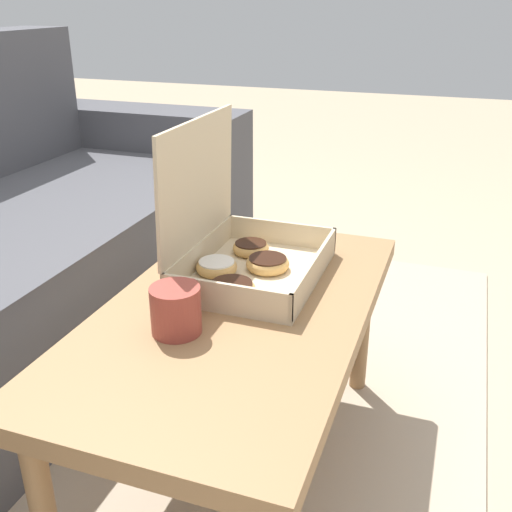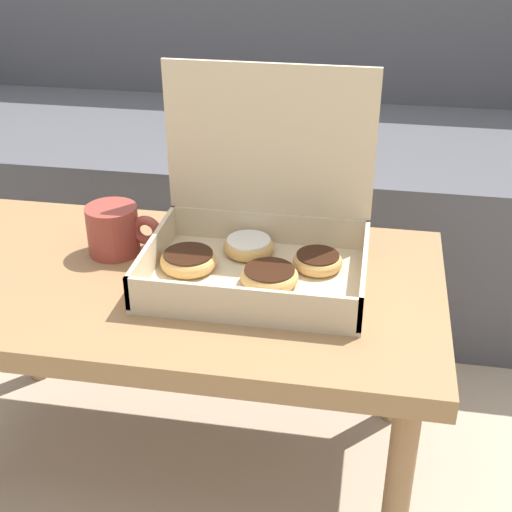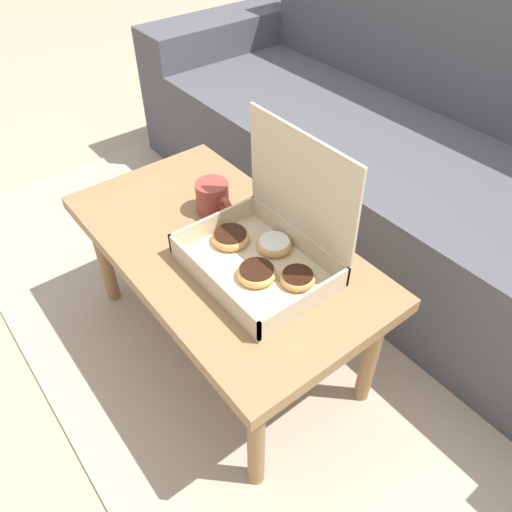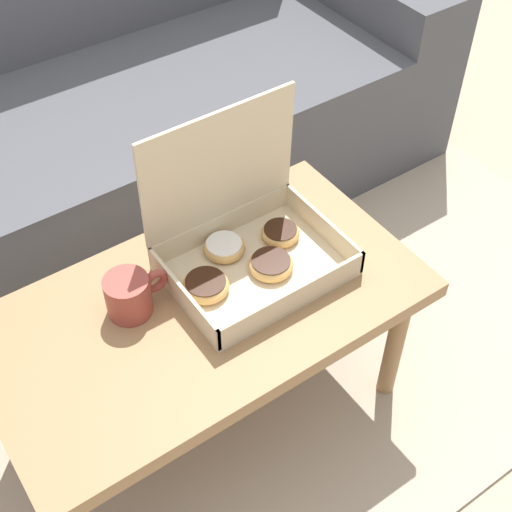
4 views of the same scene
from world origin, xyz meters
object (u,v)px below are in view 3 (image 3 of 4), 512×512
at_px(coffee_table, 221,256).
at_px(pastry_box, 268,244).
at_px(coffee_mug, 213,198).
at_px(couch, 419,171).

height_order(coffee_table, pastry_box, pastry_box).
bearing_deg(coffee_mug, pastry_box, -3.68).
relative_size(couch, coffee_table, 2.67).
distance_m(coffee_table, coffee_mug, 0.18).
relative_size(pastry_box, coffee_mug, 2.67).
xyz_separation_m(coffee_table, coffee_mug, (-0.13, 0.07, 0.10)).
xyz_separation_m(couch, pastry_box, (0.14, -0.85, 0.19)).
height_order(couch, coffee_table, couch).
bearing_deg(coffee_table, couch, 90.00).
xyz_separation_m(coffee_table, pastry_box, (0.14, 0.05, 0.11)).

